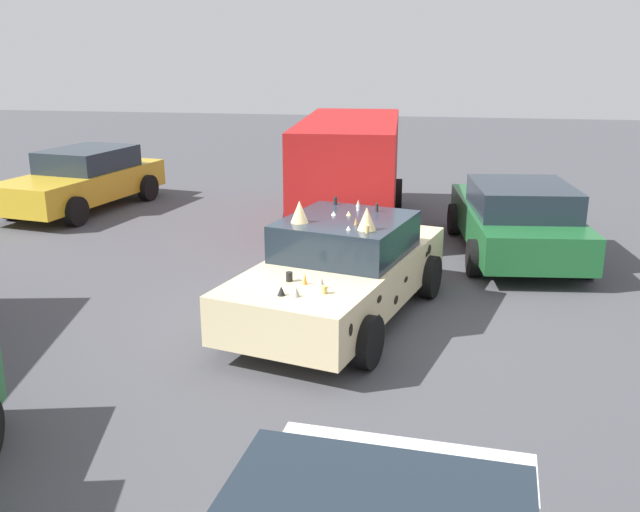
# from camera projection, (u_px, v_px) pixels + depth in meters

# --- Properties ---
(ground_plane) EXTENTS (60.00, 60.00, 0.00)m
(ground_plane) POSITION_uv_depth(u_px,v_px,m) (341.00, 318.00, 9.98)
(ground_plane) COLOR #47474C
(art_car_decorated) EXTENTS (4.66, 2.81, 1.72)m
(art_car_decorated) POSITION_uv_depth(u_px,v_px,m) (342.00, 270.00, 9.80)
(art_car_decorated) COLOR beige
(art_car_decorated) RESTS_ON ground
(parked_van_far_left) EXTENTS (5.32, 2.46, 2.24)m
(parked_van_far_left) POSITION_uv_depth(u_px,v_px,m) (349.00, 166.00, 14.89)
(parked_van_far_left) COLOR #B21919
(parked_van_far_left) RESTS_ON ground
(parked_sedan_behind_left) EXTENTS (4.68, 2.51, 1.40)m
(parked_sedan_behind_left) POSITION_uv_depth(u_px,v_px,m) (84.00, 179.00, 16.43)
(parked_sedan_behind_left) COLOR gold
(parked_sedan_behind_left) RESTS_ON ground
(parked_sedan_near_right) EXTENTS (4.57, 2.42, 1.38)m
(parked_sedan_near_right) POSITION_uv_depth(u_px,v_px,m) (517.00, 218.00, 12.75)
(parked_sedan_near_right) COLOR #1E602D
(parked_sedan_near_right) RESTS_ON ground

